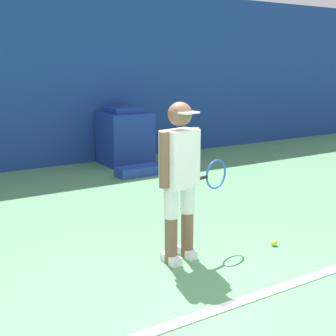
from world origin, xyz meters
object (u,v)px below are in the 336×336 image
(tennis_player, at_px, (181,175))
(tennis_ball, at_px, (274,243))
(equipment_bag, at_px, (141,170))
(covered_chair, at_px, (125,137))

(tennis_player, xyz_separation_m, tennis_ball, (1.00, -0.23, -0.79))
(tennis_player, relative_size, tennis_ball, 22.02)
(equipment_bag, bearing_deg, tennis_ball, -95.86)
(covered_chair, relative_size, equipment_bag, 1.25)
(tennis_ball, relative_size, covered_chair, 0.06)
(tennis_player, distance_m, tennis_ball, 1.30)
(tennis_player, height_order, equipment_bag, tennis_player)
(tennis_ball, height_order, covered_chair, covered_chair)
(tennis_ball, bearing_deg, covered_chair, 82.76)
(covered_chair, bearing_deg, tennis_ball, -97.24)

